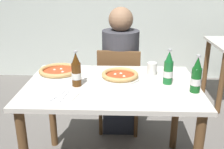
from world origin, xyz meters
name	(u,v)px	position (x,y,z in m)	size (l,w,h in m)	color
dining_table_main	(112,98)	(0.00, 0.00, 0.64)	(1.20, 0.80, 0.75)	silver
chair_behind_table	(119,86)	(0.05, 0.61, 0.48)	(0.43, 0.43, 0.85)	brown
diner_seated	(120,74)	(0.06, 0.66, 0.58)	(0.34, 0.34, 1.21)	#2D3342
pizza_margherita_near	(120,76)	(0.06, 0.11, 0.77)	(0.29, 0.29, 0.04)	white
pizza_marinara_far	(59,71)	(-0.42, 0.19, 0.77)	(0.33, 0.33, 0.04)	white
beer_bottle_left	(168,69)	(0.39, 0.02, 0.85)	(0.07, 0.07, 0.25)	#196B2D
beer_bottle_center	(196,77)	(0.54, -0.12, 0.85)	(0.07, 0.07, 0.25)	#14591E
beer_bottle_right	(76,71)	(-0.24, -0.04, 0.85)	(0.07, 0.07, 0.25)	#512D0F
napkin_with_cutlery	(61,96)	(-0.30, -0.23, 0.75)	(0.22, 0.22, 0.01)	white
paper_cup	(152,69)	(0.30, 0.20, 0.80)	(0.07, 0.07, 0.10)	white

